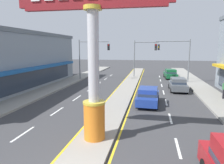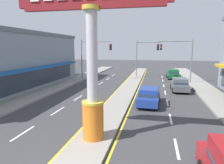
# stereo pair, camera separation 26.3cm
# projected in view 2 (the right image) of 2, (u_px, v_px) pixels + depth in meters

# --- Properties ---
(median_strip) EXTENTS (2.09, 52.00, 0.14)m
(median_strip) POSITION_uv_depth(u_px,v_px,m) (127.00, 90.00, 23.82)
(median_strip) COLOR gray
(median_strip) RESTS_ON ground
(sidewalk_left) EXTENTS (2.78, 60.00, 0.18)m
(sidewalk_left) POSITION_uv_depth(u_px,v_px,m) (48.00, 90.00, 23.75)
(sidewalk_left) COLOR gray
(sidewalk_left) RESTS_ON ground
(sidewalk_right) EXTENTS (2.78, 60.00, 0.18)m
(sidewalk_right) POSITION_uv_depth(u_px,v_px,m) (215.00, 98.00, 20.03)
(sidewalk_right) COLOR gray
(sidewalk_right) RESTS_ON ground
(lane_markings) EXTENTS (8.83, 52.00, 0.01)m
(lane_markings) POSITION_uv_depth(u_px,v_px,m) (125.00, 93.00, 22.53)
(lane_markings) COLOR silver
(lane_markings) RESTS_ON ground
(district_sign) EXTENTS (7.79, 1.18, 8.31)m
(district_sign) POSITION_uv_depth(u_px,v_px,m) (92.00, 52.00, 10.27)
(district_sign) COLOR orange
(district_sign) RESTS_ON median_strip
(traffic_light_left_side) EXTENTS (4.86, 0.46, 6.20)m
(traffic_light_left_side) POSITION_uv_depth(u_px,v_px,m) (92.00, 53.00, 30.96)
(traffic_light_left_side) COLOR slate
(traffic_light_left_side) RESTS_ON ground
(traffic_light_right_side) EXTENTS (4.86, 0.46, 6.20)m
(traffic_light_right_side) POSITION_uv_depth(u_px,v_px,m) (179.00, 53.00, 28.46)
(traffic_light_right_side) COLOR slate
(traffic_light_right_side) RESTS_ON ground
(traffic_light_median_far) EXTENTS (4.20, 0.46, 6.20)m
(traffic_light_median_far) POSITION_uv_depth(u_px,v_px,m) (146.00, 53.00, 33.85)
(traffic_light_median_far) COLOR slate
(traffic_light_median_far) RESTS_ON ground
(sedan_far_right_lane) EXTENTS (2.01, 4.39, 1.53)m
(sedan_far_right_lane) POSITION_uv_depth(u_px,v_px,m) (149.00, 96.00, 17.88)
(sedan_far_right_lane) COLOR navy
(sedan_far_right_lane) RESTS_ON ground
(sedan_near_left_lane) EXTENTS (1.86, 4.31, 1.53)m
(sedan_near_left_lane) POSITION_uv_depth(u_px,v_px,m) (180.00, 84.00, 23.60)
(sedan_near_left_lane) COLOR #4C5156
(sedan_near_left_lane) RESTS_ON ground
(sedan_mid_left_lane) EXTENTS (2.02, 4.39, 1.53)m
(sedan_mid_left_lane) POSITION_uv_depth(u_px,v_px,m) (173.00, 74.00, 33.17)
(sedan_mid_left_lane) COLOR #14562D
(sedan_mid_left_lane) RESTS_ON ground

